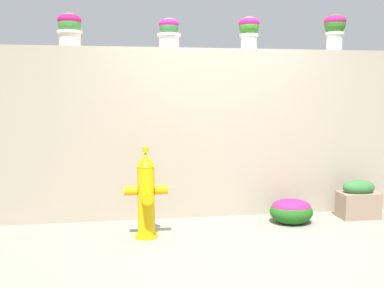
# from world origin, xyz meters

# --- Properties ---
(ground_plane) EXTENTS (24.00, 24.00, 0.00)m
(ground_plane) POSITION_xyz_m (0.00, 0.00, 0.00)
(ground_plane) COLOR gray
(stone_wall) EXTENTS (6.01, 0.35, 2.01)m
(stone_wall) POSITION_xyz_m (0.00, 1.11, 1.01)
(stone_wall) COLOR tan
(stone_wall) RESTS_ON ground
(potted_plant_1) EXTENTS (0.29, 0.29, 0.39)m
(potted_plant_1) POSITION_xyz_m (-1.63, 1.11, 2.23)
(potted_plant_1) COLOR beige
(potted_plant_1) RESTS_ON stone_wall
(potted_plant_2) EXTENTS (0.28, 0.28, 0.36)m
(potted_plant_2) POSITION_xyz_m (-0.49, 1.09, 2.21)
(potted_plant_2) COLOR silver
(potted_plant_2) RESTS_ON stone_wall
(potted_plant_3) EXTENTS (0.25, 0.25, 0.40)m
(potted_plant_3) POSITION_xyz_m (0.48, 1.09, 2.25)
(potted_plant_3) COLOR silver
(potted_plant_3) RESTS_ON stone_wall
(potted_plant_4) EXTENTS (0.27, 0.27, 0.45)m
(potted_plant_4) POSITION_xyz_m (1.58, 1.08, 2.29)
(potted_plant_4) COLOR silver
(potted_plant_4) RESTS_ON stone_wall
(fire_hydrant) EXTENTS (0.45, 0.36, 0.94)m
(fire_hydrant) POSITION_xyz_m (-0.83, 0.27, 0.44)
(fire_hydrant) COLOR #E9B20A
(fire_hydrant) RESTS_ON ground
(flower_bush_left) EXTENTS (0.50, 0.45, 0.29)m
(flower_bush_left) POSITION_xyz_m (0.86, 0.55, 0.15)
(flower_bush_left) COLOR #1F5C1A
(flower_bush_left) RESTS_ON ground
(planter_box) EXTENTS (0.46, 0.28, 0.46)m
(planter_box) POSITION_xyz_m (1.73, 0.62, 0.22)
(planter_box) COLOR #947762
(planter_box) RESTS_ON ground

